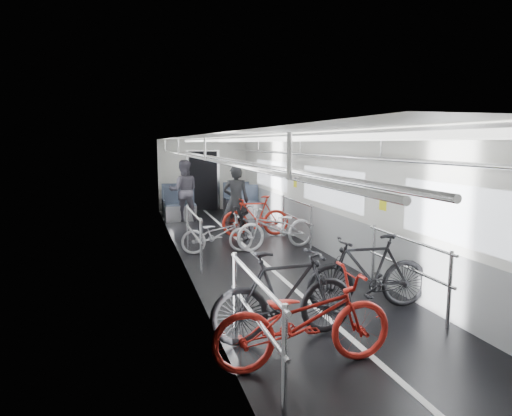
{
  "coord_description": "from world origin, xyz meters",
  "views": [
    {
      "loc": [
        -2.46,
        -8.44,
        2.29
      ],
      "look_at": [
        0.0,
        0.31,
        0.99
      ],
      "focal_mm": 32.0,
      "sensor_mm": 36.0,
      "label": 1
    }
  ],
  "objects_px": {
    "bike_left_mid": "(285,295)",
    "bike_aisle": "(236,220)",
    "bike_left_near": "(304,319)",
    "bike_left_far": "(217,234)",
    "bike_right_mid": "(276,227)",
    "bike_right_near": "(369,272)",
    "bike_right_far": "(256,216)",
    "person_standing": "(236,201)",
    "person_seated": "(184,191)"
  },
  "relations": [
    {
      "from": "bike_left_mid",
      "to": "bike_aisle",
      "type": "height_order",
      "value": "bike_left_mid"
    },
    {
      "from": "bike_left_near",
      "to": "bike_aisle",
      "type": "bearing_deg",
      "value": -6.01
    },
    {
      "from": "bike_left_far",
      "to": "bike_right_mid",
      "type": "distance_m",
      "value": 1.29
    },
    {
      "from": "bike_left_near",
      "to": "bike_right_near",
      "type": "distance_m",
      "value": 1.95
    },
    {
      "from": "bike_left_near",
      "to": "bike_aisle",
      "type": "xyz_separation_m",
      "value": [
        0.83,
        6.6,
        -0.1
      ]
    },
    {
      "from": "bike_left_mid",
      "to": "bike_right_far",
      "type": "height_order",
      "value": "bike_left_mid"
    },
    {
      "from": "bike_left_far",
      "to": "bike_right_near",
      "type": "xyz_separation_m",
      "value": [
        1.38,
        -3.79,
        0.13
      ]
    },
    {
      "from": "bike_left_mid",
      "to": "bike_right_mid",
      "type": "distance_m",
      "value": 4.58
    },
    {
      "from": "bike_left_far",
      "to": "person_standing",
      "type": "height_order",
      "value": "person_standing"
    },
    {
      "from": "person_seated",
      "to": "bike_right_near",
      "type": "bearing_deg",
      "value": 106.26
    },
    {
      "from": "bike_left_far",
      "to": "bike_right_mid",
      "type": "height_order",
      "value": "bike_right_mid"
    },
    {
      "from": "bike_right_near",
      "to": "person_standing",
      "type": "bearing_deg",
      "value": -167.7
    },
    {
      "from": "bike_left_far",
      "to": "bike_right_far",
      "type": "xyz_separation_m",
      "value": [
        1.24,
        1.46,
        0.1
      ]
    },
    {
      "from": "bike_aisle",
      "to": "bike_right_near",
      "type": "bearing_deg",
      "value": -97.01
    },
    {
      "from": "bike_left_near",
      "to": "bike_aisle",
      "type": "height_order",
      "value": "bike_left_near"
    },
    {
      "from": "bike_right_near",
      "to": "bike_left_near",
      "type": "bearing_deg",
      "value": -42.79
    },
    {
      "from": "bike_right_near",
      "to": "bike_left_far",
      "type": "bearing_deg",
      "value": -153.98
    },
    {
      "from": "bike_left_near",
      "to": "bike_aisle",
      "type": "distance_m",
      "value": 6.65
    },
    {
      "from": "bike_left_far",
      "to": "person_standing",
      "type": "distance_m",
      "value": 1.86
    },
    {
      "from": "bike_right_far",
      "to": "person_standing",
      "type": "bearing_deg",
      "value": -104.96
    },
    {
      "from": "bike_right_near",
      "to": "bike_right_far",
      "type": "distance_m",
      "value": 5.25
    },
    {
      "from": "person_standing",
      "to": "bike_aisle",
      "type": "bearing_deg",
      "value": 89.93
    },
    {
      "from": "bike_left_mid",
      "to": "bike_aisle",
      "type": "distance_m",
      "value": 5.99
    },
    {
      "from": "bike_right_mid",
      "to": "bike_right_far",
      "type": "height_order",
      "value": "bike_right_far"
    },
    {
      "from": "bike_left_mid",
      "to": "person_standing",
      "type": "xyz_separation_m",
      "value": [
        0.84,
        6.03,
        0.33
      ]
    },
    {
      "from": "bike_left_mid",
      "to": "bike_right_mid",
      "type": "height_order",
      "value": "bike_left_mid"
    },
    {
      "from": "bike_left_near",
      "to": "bike_right_mid",
      "type": "bearing_deg",
      "value": -14.02
    },
    {
      "from": "bike_left_near",
      "to": "bike_right_near",
      "type": "xyz_separation_m",
      "value": [
        1.47,
        1.28,
        0.02
      ]
    },
    {
      "from": "bike_left_near",
      "to": "person_standing",
      "type": "distance_m",
      "value": 6.77
    },
    {
      "from": "bike_right_near",
      "to": "bike_right_far",
      "type": "height_order",
      "value": "bike_right_near"
    },
    {
      "from": "bike_left_mid",
      "to": "bike_right_mid",
      "type": "bearing_deg",
      "value": -20.5
    },
    {
      "from": "bike_left_near",
      "to": "bike_left_far",
      "type": "xyz_separation_m",
      "value": [
        0.08,
        5.08,
        -0.1
      ]
    },
    {
      "from": "bike_left_near",
      "to": "person_standing",
      "type": "xyz_separation_m",
      "value": [
        0.87,
        6.7,
        0.37
      ]
    },
    {
      "from": "bike_left_near",
      "to": "bike_right_near",
      "type": "bearing_deg",
      "value": -47.59
    },
    {
      "from": "bike_left_near",
      "to": "person_seated",
      "type": "xyz_separation_m",
      "value": [
        -0.11,
        9.24,
        0.39
      ]
    },
    {
      "from": "bike_left_mid",
      "to": "bike_aisle",
      "type": "bearing_deg",
      "value": -11.16
    },
    {
      "from": "bike_left_far",
      "to": "person_standing",
      "type": "relative_size",
      "value": 0.87
    },
    {
      "from": "bike_left_far",
      "to": "bike_right_mid",
      "type": "relative_size",
      "value": 0.83
    },
    {
      "from": "bike_right_mid",
      "to": "bike_aisle",
      "type": "distance_m",
      "value": 1.65
    },
    {
      "from": "bike_left_far",
      "to": "bike_right_near",
      "type": "distance_m",
      "value": 4.04
    },
    {
      "from": "bike_left_near",
      "to": "bike_right_mid",
      "type": "xyz_separation_m",
      "value": [
        1.37,
        5.05,
        -0.02
      ]
    },
    {
      "from": "bike_left_mid",
      "to": "bike_right_near",
      "type": "bearing_deg",
      "value": -70.3
    },
    {
      "from": "bike_left_mid",
      "to": "bike_right_far",
      "type": "bearing_deg",
      "value": -15.86
    },
    {
      "from": "person_standing",
      "to": "person_seated",
      "type": "bearing_deg",
      "value": -50.6
    },
    {
      "from": "bike_right_mid",
      "to": "bike_left_far",
      "type": "bearing_deg",
      "value": -100.04
    },
    {
      "from": "bike_right_mid",
      "to": "person_seated",
      "type": "height_order",
      "value": "person_seated"
    },
    {
      "from": "bike_left_near",
      "to": "bike_left_mid",
      "type": "height_order",
      "value": "bike_left_mid"
    },
    {
      "from": "bike_left_mid",
      "to": "bike_right_mid",
      "type": "xyz_separation_m",
      "value": [
        1.34,
        4.38,
        -0.06
      ]
    },
    {
      "from": "bike_right_far",
      "to": "bike_right_mid",
      "type": "bearing_deg",
      "value": 7.14
    },
    {
      "from": "person_seated",
      "to": "bike_aisle",
      "type": "bearing_deg",
      "value": 114.79
    }
  ]
}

